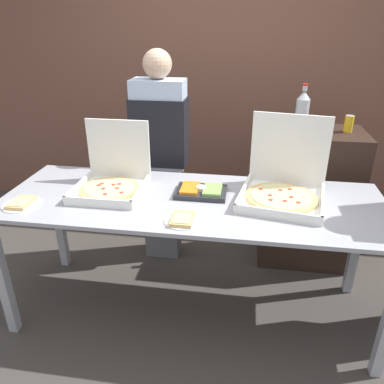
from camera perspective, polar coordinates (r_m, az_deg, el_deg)
The scene contains 13 objects.
ground_plane at distance 2.83m, azimuth 0.00°, elevation -17.28°, with size 16.00×16.00×0.00m, color #423D38.
brick_wall_behind at distance 3.82m, azimuth 4.04°, elevation 17.36°, with size 10.00×0.06×2.80m.
buffet_table at distance 2.37m, azimuth 0.00°, elevation -3.23°, with size 2.39×0.85×0.88m.
pizza_box_near_left at distance 2.39m, azimuth 13.77°, elevation 1.03°, with size 0.57×0.58×0.49m.
pizza_box_far_right at distance 2.48m, azimuth -12.09°, elevation 1.95°, with size 0.43×0.44×0.43m.
paper_plate_front_right at distance 2.47m, azimuth -24.55°, elevation -1.59°, with size 0.23×0.23×0.03m.
paper_plate_front_center at distance 2.07m, azimuth -1.47°, elevation -4.21°, with size 0.20×0.20×0.03m.
veggie_tray at distance 2.39m, azimuth 1.41°, elevation 0.13°, with size 0.32×0.22×0.05m.
sideboard_podium at distance 3.22m, azimuth 17.18°, elevation -0.79°, with size 0.74×0.50×1.12m.
soda_bottle at distance 2.99m, azimuth 16.45°, elevation 11.84°, with size 0.10×0.10×0.35m.
soda_can_silver at distance 2.89m, azimuth 17.15°, elevation 9.51°, with size 0.07×0.07×0.12m.
soda_can_colored at distance 3.08m, azimuth 22.78°, elevation 9.58°, with size 0.07×0.07×0.12m.
person_server_vest at distance 2.99m, azimuth -4.84°, elevation 6.57°, with size 0.42×0.24×1.71m.
Camera 1 is at (0.32, -2.07, 1.90)m, focal length 35.00 mm.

